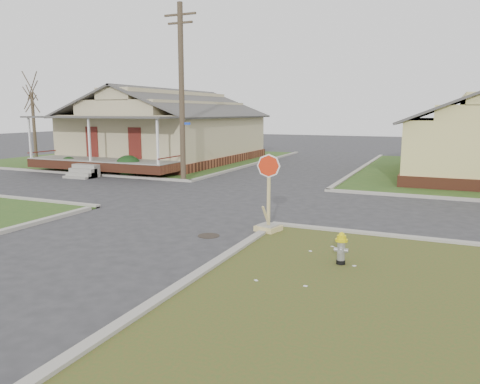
% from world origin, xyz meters
% --- Properties ---
extents(ground, '(120.00, 120.00, 0.00)m').
position_xyz_m(ground, '(0.00, 0.00, 0.00)').
color(ground, '#2D2C2F').
rests_on(ground, ground).
extents(verge_far_left, '(19.00, 19.00, 0.05)m').
position_xyz_m(verge_far_left, '(-13.00, 18.00, 0.03)').
color(verge_far_left, '#2C4E1C').
rests_on(verge_far_left, ground).
extents(curbs, '(80.00, 40.00, 0.12)m').
position_xyz_m(curbs, '(0.00, 5.00, 0.00)').
color(curbs, '#9C988D').
rests_on(curbs, ground).
extents(manhole, '(0.64, 0.64, 0.01)m').
position_xyz_m(manhole, '(2.20, -0.50, 0.01)').
color(manhole, black).
rests_on(manhole, ground).
extents(corner_house, '(10.10, 15.50, 5.30)m').
position_xyz_m(corner_house, '(-10.00, 16.68, 2.28)').
color(corner_house, brown).
rests_on(corner_house, ground).
extents(side_house_yellow, '(7.60, 11.60, 4.70)m').
position_xyz_m(side_house_yellow, '(10.00, 16.50, 2.19)').
color(side_house_yellow, brown).
rests_on(side_house_yellow, ground).
extents(utility_pole, '(1.80, 0.28, 9.00)m').
position_xyz_m(utility_pole, '(-4.20, 8.90, 4.66)').
color(utility_pole, '#3D2F23').
rests_on(utility_pole, ground).
extents(tree_far_left, '(0.22, 0.22, 4.90)m').
position_xyz_m(tree_far_left, '(-18.00, 12.00, 2.50)').
color(tree_far_left, '#3D2F23').
rests_on(tree_far_left, verge_far_left).
extents(fire_hydrant, '(0.29, 0.29, 0.78)m').
position_xyz_m(fire_hydrant, '(6.32, -1.65, 0.48)').
color(fire_hydrant, black).
rests_on(fire_hydrant, ground).
extents(stop_sign, '(0.66, 0.65, 2.33)m').
position_xyz_m(stop_sign, '(3.66, 0.59, 0.55)').
color(stop_sign, tan).
rests_on(stop_sign, ground).
extents(hedge_left, '(1.26, 1.03, 0.96)m').
position_xyz_m(hedge_left, '(-12.19, 9.05, 0.53)').
color(hedge_left, black).
rests_on(hedge_left, verge_far_left).
extents(hedge_right, '(1.48, 1.21, 1.13)m').
position_xyz_m(hedge_right, '(-7.90, 9.12, 0.62)').
color(hedge_right, black).
rests_on(hedge_right, verge_far_left).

